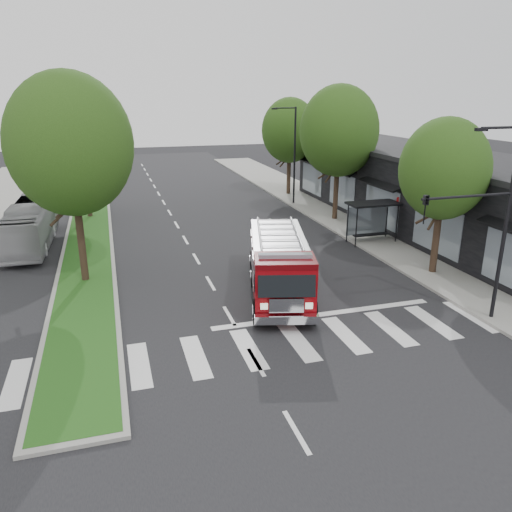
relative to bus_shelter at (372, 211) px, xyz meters
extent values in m
plane|color=black|center=(-11.20, -8.15, -2.04)|extent=(140.00, 140.00, 0.00)
cube|color=gray|center=(1.30, 1.85, -1.96)|extent=(5.00, 80.00, 0.15)
cube|color=gray|center=(-17.20, 9.85, -1.97)|extent=(3.00, 50.00, 0.14)
cube|color=#134313|center=(-17.20, 9.85, -1.89)|extent=(2.60, 49.50, 0.02)
cube|color=black|center=(5.80, 1.85, 0.46)|extent=(8.00, 30.00, 5.00)
cylinder|color=black|center=(-1.40, -0.75, -0.79)|extent=(0.08, 0.08, 2.50)
cylinder|color=black|center=(1.40, -0.75, -0.79)|extent=(0.08, 0.08, 2.50)
cylinder|color=black|center=(-1.40, 0.45, -0.79)|extent=(0.08, 0.08, 2.50)
cylinder|color=black|center=(1.40, 0.45, -0.79)|extent=(0.08, 0.08, 2.50)
cube|color=black|center=(0.00, -0.15, 0.51)|extent=(3.20, 1.60, 0.12)
cube|color=#8C99A5|center=(0.00, 0.55, -0.74)|extent=(2.80, 0.04, 1.80)
cube|color=black|center=(0.00, -0.15, -1.49)|extent=(2.40, 0.40, 0.08)
cylinder|color=black|center=(0.30, -6.15, -0.17)|extent=(0.36, 0.36, 3.74)
ellipsoid|color=#1C3B10|center=(0.30, -6.15, 3.49)|extent=(4.40, 4.40, 5.06)
cylinder|color=black|center=(0.30, 5.85, 0.16)|extent=(0.36, 0.36, 4.40)
ellipsoid|color=#1C3B10|center=(0.30, 5.85, 4.46)|extent=(5.60, 5.60, 6.44)
cylinder|color=black|center=(0.30, 15.85, -0.06)|extent=(0.36, 0.36, 3.96)
ellipsoid|color=#1C3B10|center=(0.30, 15.85, 3.81)|extent=(5.00, 5.00, 5.75)
cylinder|color=black|center=(-17.20, -2.15, 0.27)|extent=(0.36, 0.36, 4.62)
ellipsoid|color=#1C3B10|center=(-17.20, -2.15, 4.79)|extent=(5.80, 5.80, 6.67)
cylinder|color=black|center=(-17.20, 11.85, 0.16)|extent=(0.36, 0.36, 4.40)
ellipsoid|color=#1C3B10|center=(-17.20, 11.85, 4.46)|extent=(5.60, 5.60, 6.44)
cylinder|color=black|center=(-0.70, -11.65, 1.96)|extent=(0.16, 0.16, 8.00)
cylinder|color=black|center=(-1.60, -11.65, 5.86)|extent=(1.80, 0.10, 0.10)
cube|color=black|center=(-2.50, -11.65, 5.81)|extent=(0.45, 0.20, 0.12)
cylinder|color=black|center=(-2.70, -11.65, 3.36)|extent=(4.00, 0.10, 0.10)
imported|color=black|center=(-4.50, -11.65, 2.96)|extent=(0.18, 0.22, 1.10)
cylinder|color=black|center=(-0.70, 11.85, 1.96)|extent=(0.16, 0.16, 8.00)
cylinder|color=black|center=(-1.60, 11.85, 5.86)|extent=(1.80, 0.10, 0.10)
cube|color=black|center=(-2.50, 11.85, 5.81)|extent=(0.45, 0.20, 0.12)
cube|color=#510407|center=(-8.30, -6.25, -1.55)|extent=(4.52, 8.64, 0.25)
cube|color=maroon|center=(-8.10, -5.49, -0.51)|extent=(4.01, 6.73, 1.97)
cube|color=maroon|center=(-9.09, -9.20, -0.51)|extent=(2.84, 2.35, 2.07)
cube|color=#B2B2B7|center=(-8.10, -5.49, 0.53)|extent=(4.01, 6.73, 0.12)
cylinder|color=#B2B2B7|center=(-8.96, -5.26, 0.72)|extent=(1.62, 5.74, 0.10)
cylinder|color=#B2B2B7|center=(-7.24, -5.72, 0.72)|extent=(1.62, 5.74, 0.10)
cube|color=silver|center=(-9.39, -10.30, -1.45)|extent=(2.57, 1.00, 0.35)
cube|color=#8C99A5|center=(-9.09, -9.20, 0.82)|extent=(2.19, 0.89, 0.18)
cylinder|color=black|center=(-10.26, -9.20, -1.50)|extent=(0.61, 1.14, 1.08)
cylinder|color=black|center=(-8.07, -9.78, -1.50)|extent=(0.61, 1.14, 1.08)
cylinder|color=black|center=(-9.19, -5.20, -1.50)|extent=(0.61, 1.14, 1.08)
cylinder|color=black|center=(-7.00, -5.78, -1.50)|extent=(0.61, 1.14, 1.08)
cylinder|color=black|center=(-8.58, -2.91, -1.50)|extent=(0.61, 1.14, 1.08)
cylinder|color=black|center=(-6.39, -3.49, -1.50)|extent=(0.61, 1.14, 1.08)
imported|color=#A9A9AE|center=(-20.51, 5.38, -0.71)|extent=(2.45, 9.59, 2.66)
camera|label=1|loc=(-15.68, -27.15, 7.13)|focal=35.00mm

